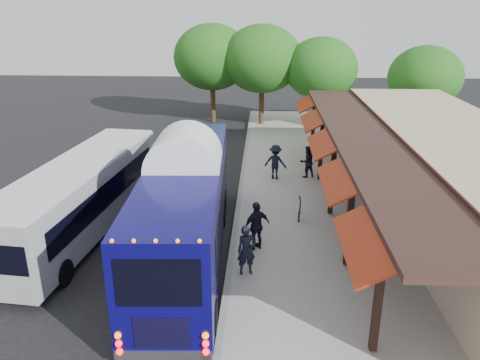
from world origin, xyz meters
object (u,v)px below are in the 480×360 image
(ped_b, at_px, (307,162))
(sign_board, at_px, (299,206))
(coach_bus, at_px, (186,203))
(ped_d, at_px, (275,162))
(ped_c, at_px, (257,226))
(ped_a, at_px, (247,250))
(city_bus, at_px, (82,194))

(ped_b, bearing_deg, sign_board, 57.63)
(coach_bus, xyz_separation_m, ped_d, (3.10, 7.35, -0.90))
(ped_c, bearing_deg, coach_bus, -28.30)
(ped_a, distance_m, sign_board, 4.28)
(city_bus, bearing_deg, ped_b, 40.57)
(city_bus, height_order, ped_c, city_bus)
(ped_b, bearing_deg, coach_bus, 34.22)
(ped_c, height_order, sign_board, ped_c)
(city_bus, distance_m, ped_c, 6.63)
(city_bus, distance_m, ped_d, 9.33)
(ped_a, distance_m, ped_d, 8.80)
(ped_c, relative_size, sign_board, 1.71)
(ped_a, xyz_separation_m, sign_board, (1.88, 3.84, -0.12))
(city_bus, height_order, ped_d, city_bus)
(ped_d, bearing_deg, ped_c, 100.86)
(ped_b, bearing_deg, ped_c, 48.15)
(sign_board, bearing_deg, city_bus, -175.93)
(sign_board, bearing_deg, ped_c, -128.31)
(city_bus, bearing_deg, ped_a, -19.46)
(ped_c, bearing_deg, sign_board, -159.66)
(city_bus, height_order, sign_board, city_bus)
(coach_bus, distance_m, ped_c, 2.50)
(ped_a, bearing_deg, ped_c, 65.26)
(sign_board, bearing_deg, ped_d, 97.00)
(ped_b, distance_m, ped_c, 7.79)
(ped_b, distance_m, ped_d, 1.57)
(city_bus, relative_size, ped_a, 6.44)
(ped_b, height_order, sign_board, ped_b)
(sign_board, bearing_deg, coach_bus, -150.61)
(coach_bus, distance_m, ped_b, 9.02)
(ped_b, height_order, ped_c, ped_c)
(city_bus, distance_m, sign_board, 8.17)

